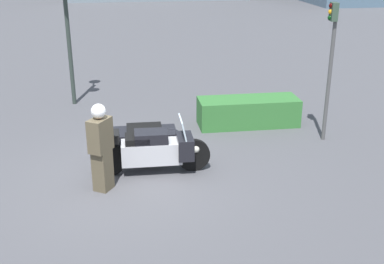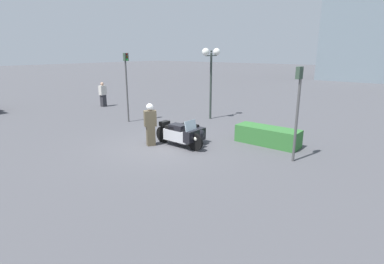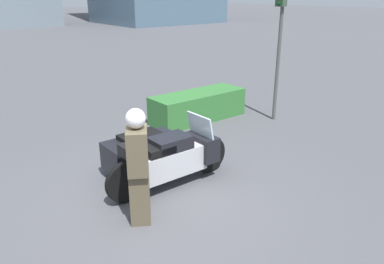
{
  "view_description": "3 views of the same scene",
  "coord_description": "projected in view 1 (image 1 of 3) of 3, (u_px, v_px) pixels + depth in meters",
  "views": [
    {
      "loc": [
        0.05,
        -8.73,
        4.4
      ],
      "look_at": [
        1.37,
        0.44,
        0.81
      ],
      "focal_mm": 45.0,
      "sensor_mm": 36.0,
      "label": 1
    },
    {
      "loc": [
        8.17,
        -8.35,
        3.73
      ],
      "look_at": [
        1.59,
        -0.14,
        0.88
      ],
      "focal_mm": 28.0,
      "sensor_mm": 36.0,
      "label": 2
    },
    {
      "loc": [
        -2.83,
        -4.44,
        3.17
      ],
      "look_at": [
        0.97,
        0.3,
        0.89
      ],
      "focal_mm": 35.0,
      "sensor_mm": 36.0,
      "label": 3
    }
  ],
  "objects": [
    {
      "name": "hedge_bush_curbside",
      "position": [
        248.0,
        112.0,
        12.54
      ],
      "size": [
        2.59,
        0.9,
        0.72
      ],
      "primitive_type": "cube",
      "color": "#337033",
      "rests_on": "ground"
    },
    {
      "name": "ground_plane",
      "position": [
        127.0,
        181.0,
        9.64
      ],
      "size": [
        160.0,
        160.0,
        0.0
      ],
      "primitive_type": "plane",
      "color": "#4C4C51"
    },
    {
      "name": "officer_rider",
      "position": [
        101.0,
        145.0,
        9.0
      ],
      "size": [
        0.49,
        0.55,
        1.73
      ],
      "rotation": [
        0.0,
        0.0,
        -0.55
      ],
      "color": "brown",
      "rests_on": "ground"
    },
    {
      "name": "police_motorcycle",
      "position": [
        152.0,
        144.0,
        10.19
      ],
      "size": [
        2.43,
        1.43,
        1.17
      ],
      "rotation": [
        0.0,
        0.0,
        -0.01
      ],
      "color": "black",
      "rests_on": "ground"
    },
    {
      "name": "traffic_light_near",
      "position": [
        331.0,
        52.0,
        10.94
      ],
      "size": [
        0.23,
        0.27,
        3.24
      ],
      "rotation": [
        0.0,
        0.0,
        3.02
      ],
      "color": "#4C4C4C",
      "rests_on": "ground"
    }
  ]
}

